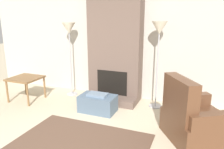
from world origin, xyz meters
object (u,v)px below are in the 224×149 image
Objects in this scene: armchair at (194,122)px; floor_lamp_left at (69,33)px; ottoman at (98,103)px; side_table at (26,80)px; floor_lamp_right at (159,34)px.

floor_lamp_left is at bearing 36.51° from armchair.
armchair is (1.91, -0.42, 0.13)m from ottoman.
side_table is 0.36× the size of floor_lamp_right.
side_table is at bearing 51.35° from armchair.
ottoman is 1.90m from side_table.
floor_lamp_right is at bearing 0.00° from floor_lamp_left.
ottoman is 0.40× the size of floor_lamp_right.
ottoman is at bearing 0.91° from side_table.
floor_lamp_right is (2.17, 0.00, 0.04)m from floor_lamp_left.
side_table is 0.37× the size of floor_lamp_left.
armchair is at bearing -5.91° from side_table.
armchair is 3.82m from side_table.
floor_lamp_right reaches higher than armchair.
floor_lamp_left is (-2.99, 1.13, 1.26)m from armchair.
armchair is 1.89× the size of side_table.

